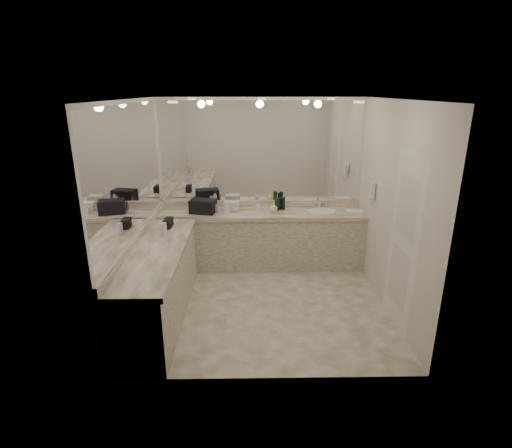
{
  "coord_description": "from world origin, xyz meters",
  "views": [
    {
      "loc": [
        -0.18,
        -4.74,
        2.71
      ],
      "look_at": [
        -0.09,
        0.4,
        0.97
      ],
      "focal_mm": 28.0,
      "sensor_mm": 36.0,
      "label": 1
    }
  ],
  "objects_px": {
    "black_toiletry_bag": "(203,206)",
    "soap_bottle_a": "(212,205)",
    "sink": "(322,212)",
    "wall_phone": "(372,191)",
    "hand_towel": "(354,212)",
    "soap_bottle_c": "(273,207)",
    "soap_bottle_b": "(227,208)",
    "cream_cosmetic_case": "(232,206)"
  },
  "relations": [
    {
      "from": "wall_phone",
      "to": "black_toiletry_bag",
      "type": "relative_size",
      "value": 0.63
    },
    {
      "from": "hand_towel",
      "to": "soap_bottle_a",
      "type": "distance_m",
      "value": 2.19
    },
    {
      "from": "sink",
      "to": "soap_bottle_b",
      "type": "distance_m",
      "value": 1.48
    },
    {
      "from": "black_toiletry_bag",
      "to": "cream_cosmetic_case",
      "type": "bearing_deg",
      "value": 16.87
    },
    {
      "from": "sink",
      "to": "wall_phone",
      "type": "distance_m",
      "value": 0.91
    },
    {
      "from": "wall_phone",
      "to": "hand_towel",
      "type": "height_order",
      "value": "wall_phone"
    },
    {
      "from": "cream_cosmetic_case",
      "to": "soap_bottle_b",
      "type": "height_order",
      "value": "soap_bottle_b"
    },
    {
      "from": "black_toiletry_bag",
      "to": "soap_bottle_b",
      "type": "relative_size",
      "value": 2.23
    },
    {
      "from": "hand_towel",
      "to": "soap_bottle_a",
      "type": "xyz_separation_m",
      "value": [
        -2.19,
        0.13,
        0.08
      ]
    },
    {
      "from": "wall_phone",
      "to": "soap_bottle_b",
      "type": "xyz_separation_m",
      "value": [
        -2.08,
        0.4,
        -0.36
      ]
    },
    {
      "from": "soap_bottle_a",
      "to": "soap_bottle_b",
      "type": "bearing_deg",
      "value": -30.35
    },
    {
      "from": "cream_cosmetic_case",
      "to": "soap_bottle_a",
      "type": "xyz_separation_m",
      "value": [
        -0.3,
        -0.05,
        0.03
      ]
    },
    {
      "from": "sink",
      "to": "hand_towel",
      "type": "relative_size",
      "value": 1.77
    },
    {
      "from": "soap_bottle_a",
      "to": "soap_bottle_b",
      "type": "relative_size",
      "value": 1.14
    },
    {
      "from": "sink",
      "to": "soap_bottle_c",
      "type": "xyz_separation_m",
      "value": [
        -0.76,
        -0.04,
        0.08
      ]
    },
    {
      "from": "wall_phone",
      "to": "soap_bottle_b",
      "type": "bearing_deg",
      "value": 169.07
    },
    {
      "from": "soap_bottle_a",
      "to": "soap_bottle_c",
      "type": "xyz_separation_m",
      "value": [
        0.95,
        -0.08,
        -0.02
      ]
    },
    {
      "from": "cream_cosmetic_case",
      "to": "soap_bottle_c",
      "type": "relative_size",
      "value": 1.51
    },
    {
      "from": "soap_bottle_b",
      "to": "black_toiletry_bag",
      "type": "bearing_deg",
      "value": 171.85
    },
    {
      "from": "sink",
      "to": "black_toiletry_bag",
      "type": "bearing_deg",
      "value": -178.57
    },
    {
      "from": "black_toiletry_bag",
      "to": "soap_bottle_a",
      "type": "height_order",
      "value": "black_toiletry_bag"
    },
    {
      "from": "black_toiletry_bag",
      "to": "soap_bottle_c",
      "type": "bearing_deg",
      "value": 0.44
    },
    {
      "from": "wall_phone",
      "to": "cream_cosmetic_case",
      "type": "xyz_separation_m",
      "value": [
        -2.01,
        0.59,
        -0.38
      ]
    },
    {
      "from": "sink",
      "to": "hand_towel",
      "type": "height_order",
      "value": "hand_towel"
    },
    {
      "from": "soap_bottle_a",
      "to": "soap_bottle_b",
      "type": "xyz_separation_m",
      "value": [
        0.23,
        -0.14,
        -0.01
      ]
    },
    {
      "from": "cream_cosmetic_case",
      "to": "sink",
      "type": "bearing_deg",
      "value": 1.23
    },
    {
      "from": "wall_phone",
      "to": "hand_towel",
      "type": "bearing_deg",
      "value": 106.58
    },
    {
      "from": "wall_phone",
      "to": "hand_towel",
      "type": "xyz_separation_m",
      "value": [
        -0.12,
        0.41,
        -0.43
      ]
    },
    {
      "from": "cream_cosmetic_case",
      "to": "hand_towel",
      "type": "xyz_separation_m",
      "value": [
        1.89,
        -0.18,
        -0.05
      ]
    },
    {
      "from": "black_toiletry_bag",
      "to": "soap_bottle_b",
      "type": "height_order",
      "value": "black_toiletry_bag"
    },
    {
      "from": "soap_bottle_a",
      "to": "wall_phone",
      "type": "bearing_deg",
      "value": -13.11
    },
    {
      "from": "sink",
      "to": "black_toiletry_bag",
      "type": "relative_size",
      "value": 1.15
    },
    {
      "from": "black_toiletry_bag",
      "to": "soap_bottle_c",
      "type": "xyz_separation_m",
      "value": [
        1.08,
        0.01,
        -0.03
      ]
    },
    {
      "from": "cream_cosmetic_case",
      "to": "hand_towel",
      "type": "relative_size",
      "value": 0.95
    },
    {
      "from": "hand_towel",
      "to": "soap_bottle_c",
      "type": "bearing_deg",
      "value": 177.41
    },
    {
      "from": "wall_phone",
      "to": "black_toiletry_bag",
      "type": "height_order",
      "value": "wall_phone"
    },
    {
      "from": "sink",
      "to": "soap_bottle_a",
      "type": "relative_size",
      "value": 2.25
    },
    {
      "from": "sink",
      "to": "cream_cosmetic_case",
      "type": "relative_size",
      "value": 1.85
    },
    {
      "from": "soap_bottle_c",
      "to": "soap_bottle_a",
      "type": "bearing_deg",
      "value": 175.45
    },
    {
      "from": "sink",
      "to": "wall_phone",
      "type": "height_order",
      "value": "wall_phone"
    },
    {
      "from": "sink",
      "to": "black_toiletry_bag",
      "type": "distance_m",
      "value": 1.85
    },
    {
      "from": "wall_phone",
      "to": "soap_bottle_c",
      "type": "height_order",
      "value": "wall_phone"
    }
  ]
}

